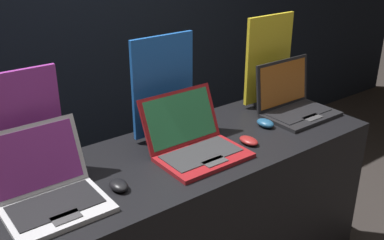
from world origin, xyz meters
TOP-DOWN VIEW (x-y plane):
  - wall_back at (0.00, 1.76)m, footprint 8.00×0.05m
  - display_counter at (0.00, 0.33)m, footprint 1.88×0.66m
  - laptop_front at (-0.69, 0.30)m, footprint 0.37×0.37m
  - mouse_front at (-0.43, 0.23)m, footprint 0.07×0.10m
  - promo_stand_front at (-0.69, 0.54)m, footprint 0.33×0.07m
  - laptop_middle at (-0.01, 0.29)m, footprint 0.40×0.36m
  - mouse_middle at (0.26, 0.21)m, footprint 0.07×0.11m
  - promo_stand_middle at (-0.01, 0.54)m, footprint 0.34×0.07m
  - laptop_back at (0.72, 0.34)m, footprint 0.40×0.30m
  - mouse_back at (0.47, 0.30)m, footprint 0.07×0.10m
  - promo_stand_back at (0.72, 0.55)m, footprint 0.34×0.07m

SIDE VIEW (x-z plane):
  - display_counter at x=0.00m, z-range 0.00..0.94m
  - mouse_middle at x=0.26m, z-range 0.94..0.97m
  - mouse_front at x=-0.43m, z-range 0.94..0.97m
  - mouse_back at x=0.47m, z-range 0.94..0.98m
  - laptop_middle at x=-0.01m, z-range 0.87..1.13m
  - laptop_front at x=-0.69m, z-range 0.86..1.14m
  - laptop_back at x=0.72m, z-range 0.86..1.15m
  - promo_stand_front at x=-0.69m, z-range 0.93..1.39m
  - promo_stand_middle at x=-0.01m, z-range 0.93..1.43m
  - promo_stand_back at x=0.72m, z-range 0.93..1.44m
  - wall_back at x=0.00m, z-range 0.00..2.80m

